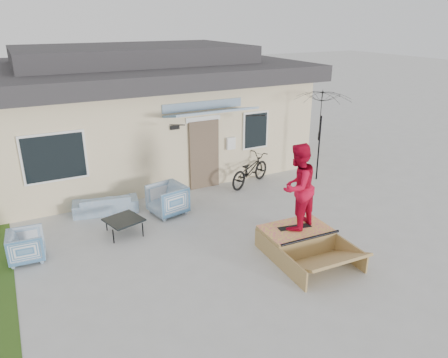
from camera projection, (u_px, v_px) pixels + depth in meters
name	position (u px, v px, depth m)	size (l,w,h in m)	color
ground	(250.00, 265.00, 9.04)	(90.00, 90.00, 0.00)	#AFAFAD
house	(136.00, 108.00, 14.97)	(10.80, 8.49, 4.10)	beige
loveseat	(105.00, 201.00, 11.37)	(1.71, 0.50, 0.67)	#326595
armchair_left	(26.00, 244.00, 9.12)	(0.72, 0.68, 0.75)	#326595
armchair_right	(167.00, 198.00, 11.24)	(0.87, 0.81, 0.89)	#326595
coffee_table	(124.00, 226.00, 10.28)	(0.79, 0.79, 0.39)	black
bicycle	(250.00, 167.00, 13.16)	(0.64, 1.84, 1.17)	black
patio_umbrella	(321.00, 127.00, 13.18)	(1.78, 1.64, 2.20)	black
skate_ramp	(295.00, 238.00, 9.61)	(1.50, 2.00, 0.50)	olive
skateboard	(295.00, 227.00, 9.56)	(0.77, 0.19, 0.05)	black
skater	(298.00, 186.00, 9.20)	(0.96, 0.74, 1.95)	red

